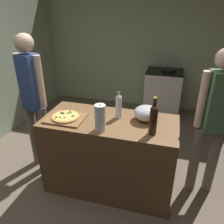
{
  "coord_description": "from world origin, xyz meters",
  "views": [
    {
      "loc": [
        0.75,
        -1.43,
        2.02
      ],
      "look_at": [
        0.16,
        0.68,
        0.95
      ],
      "focal_mm": 35.78,
      "sensor_mm": 36.0,
      "label": 1
    }
  ],
  "objects_px": {
    "wine_bottle_amber": "(119,105)",
    "pizza": "(66,117)",
    "paper_towel_roll": "(100,118)",
    "person_in_red": "(213,118)",
    "person_in_stripes": "(33,97)",
    "mixing_bowl": "(146,113)",
    "stove": "(163,93)",
    "wine_bottle_green": "(153,119)"
  },
  "relations": [
    {
      "from": "pizza",
      "to": "stove",
      "type": "bearing_deg",
      "value": 68.24
    },
    {
      "from": "paper_towel_roll",
      "to": "stove",
      "type": "height_order",
      "value": "paper_towel_roll"
    },
    {
      "from": "paper_towel_roll",
      "to": "person_in_red",
      "type": "distance_m",
      "value": 1.16
    },
    {
      "from": "wine_bottle_green",
      "to": "person_in_stripes",
      "type": "xyz_separation_m",
      "value": [
        -1.46,
        0.29,
        -0.06
      ]
    },
    {
      "from": "pizza",
      "to": "mixing_bowl",
      "type": "distance_m",
      "value": 0.86
    },
    {
      "from": "wine_bottle_amber",
      "to": "stove",
      "type": "xyz_separation_m",
      "value": [
        0.37,
        2.08,
        -0.6
      ]
    },
    {
      "from": "pizza",
      "to": "person_in_red",
      "type": "xyz_separation_m",
      "value": [
        1.5,
        0.33,
        0.03
      ]
    },
    {
      "from": "pizza",
      "to": "paper_towel_roll",
      "type": "relative_size",
      "value": 1.07
    },
    {
      "from": "paper_towel_roll",
      "to": "pizza",
      "type": "bearing_deg",
      "value": 164.73
    },
    {
      "from": "mixing_bowl",
      "to": "person_in_stripes",
      "type": "xyz_separation_m",
      "value": [
        -1.37,
        0.02,
        0.02
      ]
    },
    {
      "from": "pizza",
      "to": "wine_bottle_amber",
      "type": "relative_size",
      "value": 0.89
    },
    {
      "from": "pizza",
      "to": "stove",
      "type": "distance_m",
      "value": 2.49
    },
    {
      "from": "paper_towel_roll",
      "to": "person_in_stripes",
      "type": "distance_m",
      "value": 1.03
    },
    {
      "from": "mixing_bowl",
      "to": "stove",
      "type": "distance_m",
      "value": 2.13
    },
    {
      "from": "wine_bottle_amber",
      "to": "person_in_stripes",
      "type": "height_order",
      "value": "person_in_stripes"
    },
    {
      "from": "pizza",
      "to": "person_in_stripes",
      "type": "xyz_separation_m",
      "value": [
        -0.54,
        0.24,
        0.07
      ]
    },
    {
      "from": "wine_bottle_amber",
      "to": "pizza",
      "type": "bearing_deg",
      "value": -160.49
    },
    {
      "from": "person_in_red",
      "to": "paper_towel_roll",
      "type": "bearing_deg",
      "value": -157.52
    },
    {
      "from": "mixing_bowl",
      "to": "person_in_red",
      "type": "height_order",
      "value": "person_in_red"
    },
    {
      "from": "paper_towel_roll",
      "to": "person_in_red",
      "type": "xyz_separation_m",
      "value": [
        1.07,
        0.44,
        -0.08
      ]
    },
    {
      "from": "mixing_bowl",
      "to": "wine_bottle_amber",
      "type": "xyz_separation_m",
      "value": [
        -0.29,
        -0.02,
        0.06
      ]
    },
    {
      "from": "mixing_bowl",
      "to": "wine_bottle_green",
      "type": "distance_m",
      "value": 0.29
    },
    {
      "from": "person_in_red",
      "to": "stove",
      "type": "bearing_deg",
      "value": 107.1
    },
    {
      "from": "pizza",
      "to": "person_in_red",
      "type": "relative_size",
      "value": 0.18
    },
    {
      "from": "pizza",
      "to": "stove",
      "type": "xyz_separation_m",
      "value": [
        0.91,
        2.27,
        -0.49
      ]
    },
    {
      "from": "paper_towel_roll",
      "to": "person_in_stripes",
      "type": "xyz_separation_m",
      "value": [
        -0.97,
        0.35,
        -0.03
      ]
    },
    {
      "from": "person_in_stripes",
      "to": "mixing_bowl",
      "type": "bearing_deg",
      "value": -0.99
    },
    {
      "from": "mixing_bowl",
      "to": "wine_bottle_green",
      "type": "xyz_separation_m",
      "value": [
        0.1,
        -0.26,
        0.08
      ]
    },
    {
      "from": "paper_towel_roll",
      "to": "wine_bottle_green",
      "type": "xyz_separation_m",
      "value": [
        0.5,
        0.07,
        0.03
      ]
    },
    {
      "from": "stove",
      "to": "person_in_red",
      "type": "distance_m",
      "value": 2.09
    },
    {
      "from": "stove",
      "to": "person_in_stripes",
      "type": "height_order",
      "value": "person_in_stripes"
    },
    {
      "from": "wine_bottle_green",
      "to": "person_in_red",
      "type": "bearing_deg",
      "value": 33.18
    },
    {
      "from": "pizza",
      "to": "mixing_bowl",
      "type": "height_order",
      "value": "mixing_bowl"
    },
    {
      "from": "mixing_bowl",
      "to": "person_in_stripes",
      "type": "relative_size",
      "value": 0.15
    },
    {
      "from": "mixing_bowl",
      "to": "stove",
      "type": "height_order",
      "value": "mixing_bowl"
    },
    {
      "from": "pizza",
      "to": "mixing_bowl",
      "type": "relative_size",
      "value": 1.12
    },
    {
      "from": "paper_towel_roll",
      "to": "person_in_red",
      "type": "relative_size",
      "value": 0.16
    },
    {
      "from": "pizza",
      "to": "wine_bottle_amber",
      "type": "height_order",
      "value": "wine_bottle_amber"
    },
    {
      "from": "pizza",
      "to": "person_in_red",
      "type": "distance_m",
      "value": 1.54
    },
    {
      "from": "wine_bottle_amber",
      "to": "paper_towel_roll",
      "type": "bearing_deg",
      "value": -108.98
    },
    {
      "from": "paper_towel_roll",
      "to": "wine_bottle_amber",
      "type": "bearing_deg",
      "value": 71.02
    },
    {
      "from": "stove",
      "to": "person_in_red",
      "type": "bearing_deg",
      "value": -72.9
    }
  ]
}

